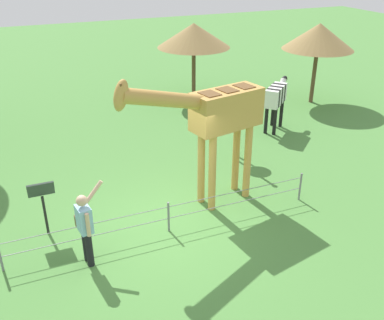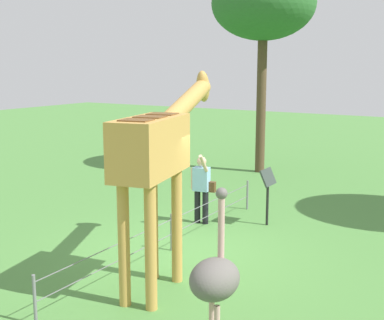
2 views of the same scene
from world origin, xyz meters
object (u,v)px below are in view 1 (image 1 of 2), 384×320
at_px(visitor, 85,225).
at_px(shade_hut_far, 194,36).
at_px(giraffe, 216,117).
at_px(ostrich, 239,122).
at_px(zebra, 276,97).
at_px(shade_hut_near, 319,37).
at_px(info_sign, 42,197).

relative_size(visitor, shade_hut_far, 0.56).
xyz_separation_m(giraffe, ostrich, (-1.70, -1.98, -1.10)).
distance_m(zebra, shade_hut_near, 3.84).
xyz_separation_m(shade_hut_far, info_sign, (6.67, 7.44, -1.65)).
height_order(giraffe, shade_hut_near, giraffe).
height_order(ostrich, shade_hut_far, shade_hut_far).
bearing_deg(shade_hut_far, zebra, 107.50).
xyz_separation_m(zebra, info_sign, (7.97, 3.32, -0.21)).
distance_m(zebra, ostrich, 2.75).
distance_m(visitor, zebra, 8.67).
distance_m(visitor, info_sign, 1.51).
relative_size(visitor, info_sign, 1.30).
relative_size(shade_hut_near, shade_hut_far, 1.02).
bearing_deg(info_sign, shade_hut_far, -131.89).
bearing_deg(info_sign, zebra, -157.36).
relative_size(ostrich, shade_hut_near, 0.72).
distance_m(shade_hut_near, shade_hut_far, 4.81).
distance_m(zebra, info_sign, 8.63).
relative_size(visitor, ostrich, 0.76).
xyz_separation_m(visitor, ostrich, (-5.03, -3.11, 0.27)).
relative_size(ostrich, info_sign, 1.70).
bearing_deg(info_sign, visitor, 116.26).
distance_m(ostrich, info_sign, 5.97).
height_order(zebra, info_sign, zebra).
height_order(zebra, shade_hut_near, shade_hut_near).
bearing_deg(ostrich, zebra, -145.35).
distance_m(shade_hut_far, info_sign, 10.12).
bearing_deg(giraffe, info_sign, -3.23).
bearing_deg(shade_hut_far, visitor, 55.68).
xyz_separation_m(visitor, shade_hut_near, (-10.29, -6.60, 1.72)).
bearing_deg(giraffe, visitor, 18.68).
bearing_deg(shade_hut_near, giraffe, 38.23).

